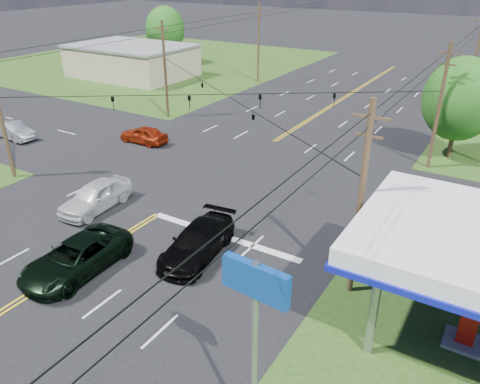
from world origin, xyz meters
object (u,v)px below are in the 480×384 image
Objects in this scene: pole_se at (361,200)px; tree_right_a at (460,99)px; pickup_dkgreen at (76,257)px; pole_ne at (439,106)px; pole_nw at (165,69)px; suv_black at (198,242)px; tree_far_l at (165,29)px; retail_nw at (132,62)px; pole_right_far at (475,61)px; sedan_silver at (13,131)px; pole_sw at (0,113)px; pole_left_far at (258,42)px; polesign_se at (255,310)px; pickup_white at (96,196)px.

pole_se is 21.02m from tree_right_a.
pole_ne is at bearing 60.02° from pickup_dkgreen.
suv_black is (17.93, -19.36, -4.08)m from pole_nw.
pole_nw is 1.16× the size of tree_right_a.
retail_nw is at bearing -78.69° from tree_far_l.
pole_ne is at bearing -90.00° from pole_right_far.
pickup_dkgreen is 23.82m from sedan_silver.
pole_right_far is (26.00, 37.00, 0.25)m from pole_sw.
pole_se is at bearing 22.54° from pickup_dkgreen.
pole_right_far is at bearing 90.00° from pole_se.
pole_left_far is at bearing 90.00° from pole_nw.
sedan_silver is at bearing -155.66° from tree_right_a.
pole_sw is at bearing 160.12° from polesign_se.
suv_black is 8.85m from pickup_white.
pickup_dkgreen is at bearing -106.29° from pole_right_far.
pickup_white reaches higher than suv_black.
tree_far_l is (-19.00, 23.00, 0.28)m from pole_nw.
pole_sw is at bearing 168.27° from suv_black.
pole_left_far is at bearing 100.66° from pickup_white.
pole_sw is at bearing -125.10° from pole_right_far.
pole_nw is 29.83m from tree_far_l.
tree_right_a is at bearing 71.57° from pole_ne.
pole_ne reaches higher than suv_black.
pole_sw is at bearing 154.63° from pickup_dkgreen.
pole_nw reaches higher than retail_nw.
polesign_se is (8.07, -8.04, 4.69)m from suv_black.
pole_right_far reaches higher than pickup_white.
pole_sw is 1.00× the size of pole_ne.
pole_nw reaches higher than suv_black.
tree_far_l is 37.69m from sedan_silver.
pole_nw is 32.20m from pole_right_far.
suv_black is at bearing -112.09° from tree_right_a.
pole_nw is 26.70m from suv_black.
pole_sw reaches higher than tree_right_a.
polesign_se is (12.50, -3.63, 4.68)m from pickup_dkgreen.
tree_right_a is at bearing -62.08° from sedan_silver.
tree_far_l is (-2.00, 10.00, 3.19)m from retail_nw.
pickup_white reaches higher than sedan_silver.
pole_sw is 9.98m from pickup_white.
tree_right_a reaches higher than suv_black.
pickup_dkgreen is at bearing -72.48° from pole_left_far.
polesign_se is (26.00, -46.40, 0.37)m from pole_left_far.
pole_se is 31.62m from pole_nw.
pole_left_far is 2.14× the size of sedan_silver.
pole_left_far is 1.22× the size of tree_right_a.
pole_right_far is at bearing -5.08° from tree_far_l.
pole_right_far is 16.03m from tree_right_a.
retail_nw is at bearing 127.44° from pickup_dkgreen.
tree_far_l is at bearing 174.92° from pole_right_far.
pole_ne is 1.64× the size of suv_black.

